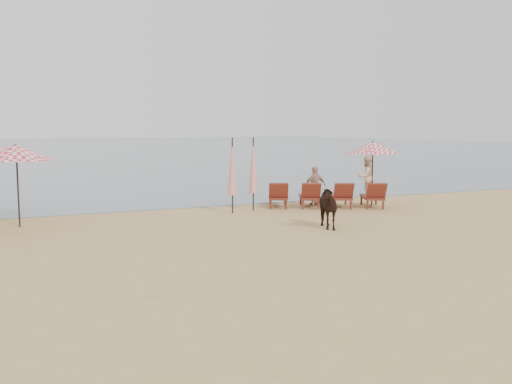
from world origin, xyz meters
TOP-DOWN VIEW (x-y plane):
  - ground at (0.00, 0.00)m, footprint 120.00×120.00m
  - sea at (0.00, 80.00)m, footprint 160.00×140.00m
  - lounger_cluster_right at (4.18, 8.11)m, footprint 4.52×3.35m
  - umbrella_open_left_a at (-6.19, 8.33)m, footprint 2.15×2.15m
  - umbrella_open_right at (6.07, 7.92)m, footprint 1.98×1.98m
  - umbrella_closed_left at (1.48, 8.57)m, footprint 0.31×0.31m
  - umbrella_closed_right at (0.57, 8.26)m, footprint 0.32×0.32m
  - cow at (1.96, 4.51)m, footprint 1.02×1.60m
  - beachgoer_right_a at (7.34, 10.09)m, footprint 0.87×0.69m
  - beachgoer_right_b at (4.12, 8.79)m, footprint 0.89×0.43m

SIDE VIEW (x-z plane):
  - ground at x=0.00m, z-range 0.00..0.00m
  - sea at x=0.00m, z-range -0.03..0.03m
  - lounger_cluster_right at x=4.18m, z-range 0.13..0.79m
  - cow at x=1.96m, z-range 0.00..1.25m
  - beachgoer_right_b at x=4.12m, z-range 0.00..1.48m
  - beachgoer_right_a at x=7.34m, z-range 0.00..1.74m
  - umbrella_closed_left at x=1.48m, z-range 0.30..2.88m
  - umbrella_closed_right at x=0.57m, z-range 0.30..2.89m
  - umbrella_open_right at x=6.07m, z-range 0.97..3.39m
  - umbrella_open_left_a at x=-6.19m, z-range 0.98..3.43m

